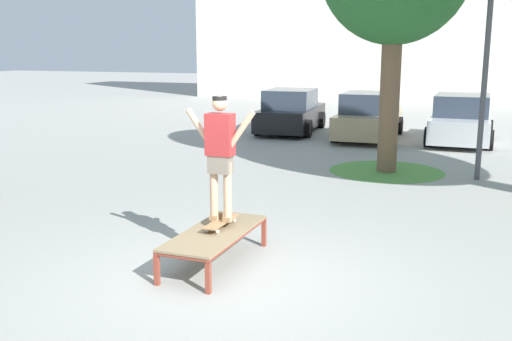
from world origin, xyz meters
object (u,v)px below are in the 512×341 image
Objects in this scene: skateboard at (221,222)px; car_tan at (369,117)px; skater at (220,150)px; car_black at (291,112)px; light_post at (491,2)px; skate_box at (215,234)px; car_silver at (461,120)px.

car_tan reaches higher than skateboard.
skater is 0.40× the size of car_tan.
car_black is 9.19m from light_post.
car_tan is at bearing 91.30° from skater.
car_black reaches higher than skate_box.
car_tan is 7.10m from light_post.
skater is 0.29× the size of light_post.
skater is 12.08m from car_tan.
car_tan is 0.73× the size of light_post.
skater reaches higher than skateboard.
car_silver is at bearing 3.58° from car_tan.
skate_box is 8.33m from light_post.
light_post is (0.61, -5.53, 3.13)m from car_silver.
skater is at bearing -101.88° from car_silver.
car_silver is (2.85, 0.18, 0.00)m from car_tan.
car_silver is (2.57, 12.23, -0.84)m from skater.
car_silver is 0.72× the size of light_post.
skateboard is 0.19× the size of car_tan.
skateboard reaches higher than skate_box.
skateboard is at bearing -89.52° from skater.
car_silver is at bearing 96.33° from light_post.
skater reaches higher than car_black.
skateboard is 0.99m from skater.
skater is at bearing 89.77° from skate_box.
skate_box is 0.45× the size of car_silver.
skate_box is at bearing -76.32° from car_black.
car_tan is 1.01× the size of car_silver.
car_tan is 2.85m from car_silver.
skate_box is 1.12× the size of skater.
skateboard is 0.19× the size of car_silver.
light_post is at bearing -57.10° from car_tan.
skater is at bearing -76.11° from car_black.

